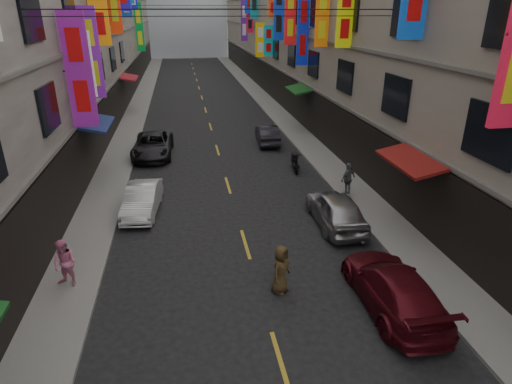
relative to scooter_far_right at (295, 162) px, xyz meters
name	(u,v)px	position (x,y,z in m)	size (l,w,h in m)	color
sidewalk_left	(136,112)	(-9.90, 16.37, -0.38)	(2.00, 90.00, 0.12)	slate
sidewalk_right	(272,107)	(2.10, 16.37, -0.38)	(2.00, 90.00, 0.12)	slate
street_awnings	(198,119)	(-5.16, 0.37, 2.56)	(13.99, 35.20, 0.41)	#144B19
lane_markings	(208,118)	(-3.90, 13.37, -0.44)	(0.12, 80.20, 0.01)	gold
scooter_far_right	(295,162)	(0.00, 0.00, 0.00)	(0.54, 1.80, 1.14)	black
car_left_mid	(142,200)	(-7.90, -4.14, 0.17)	(1.30, 3.72, 1.22)	silver
car_left_far	(153,145)	(-7.82, 3.88, 0.23)	(2.23, 4.84, 1.35)	black
car_right_near	(393,288)	(-0.16, -12.03, 0.22)	(1.86, 4.58, 1.33)	#590F18
car_right_mid	(336,209)	(-0.03, -6.67, 0.26)	(1.66, 4.12, 1.40)	#ACABB0
car_right_far	(267,134)	(-0.50, 5.30, 0.17)	(1.31, 3.75, 1.23)	#25242B
pedestrian_lfar	(65,264)	(-9.84, -9.43, 0.47)	(0.77, 0.53, 1.59)	pink
pedestrian_rfar	(348,179)	(1.50, -4.01, 0.46)	(0.92, 0.52, 1.57)	slate
pedestrian_crossing	(281,269)	(-3.25, -10.73, 0.36)	(0.78, 0.53, 1.60)	#44341B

